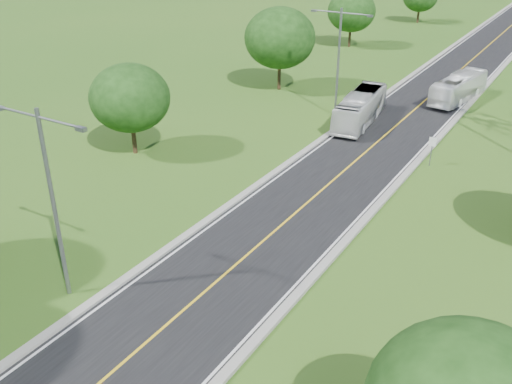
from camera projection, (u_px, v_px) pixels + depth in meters
ground at (440, 88)px, 63.38m from camera, size 260.00×260.00×0.00m
road at (454, 75)px, 67.94m from camera, size 8.00×150.00×0.06m
curb_left at (419, 70)px, 69.90m from camera, size 0.50×150.00×0.22m
curb_right at (492, 80)px, 65.91m from camera, size 0.50×150.00×0.22m
speed_limit_sign at (432, 147)px, 43.46m from camera, size 0.55×0.09×2.40m
streetlight_near_left at (51, 190)px, 26.96m from camera, size 5.90×0.25×10.00m
streetlight_mid_left at (339, 54)px, 52.11m from camera, size 5.90×0.25×10.00m
tree_lb at (130, 98)px, 44.42m from camera, size 6.30×6.30×7.33m
tree_lc at (280, 38)px, 60.30m from camera, size 7.56×7.56×8.79m
tree_ld at (352, 11)px, 79.80m from camera, size 6.72×6.72×7.82m
bus_outbound at (459, 88)px, 58.28m from camera, size 3.66×10.03×2.73m
bus_inbound at (360, 108)px, 52.22m from camera, size 3.61×10.51×2.87m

